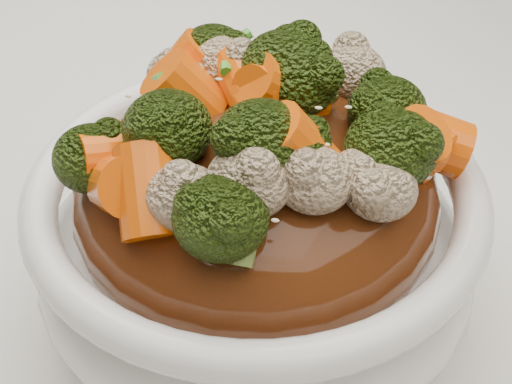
# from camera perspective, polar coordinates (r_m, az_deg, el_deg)

# --- Properties ---
(tablecloth) EXTENTS (1.20, 0.80, 0.04)m
(tablecloth) POSITION_cam_1_polar(r_m,az_deg,el_deg) (0.46, 1.39, -5.91)
(tablecloth) COLOR white
(tablecloth) RESTS_ON dining_table
(bowl) EXTENTS (0.25, 0.25, 0.08)m
(bowl) POSITION_cam_1_polar(r_m,az_deg,el_deg) (0.39, 0.00, -3.67)
(bowl) COLOR white
(bowl) RESTS_ON tablecloth
(sauce_base) EXTENTS (0.20, 0.20, 0.09)m
(sauce_base) POSITION_cam_1_polar(r_m,az_deg,el_deg) (0.37, 0.00, -0.36)
(sauce_base) COLOR #4E230D
(sauce_base) RESTS_ON bowl
(carrots) EXTENTS (0.20, 0.20, 0.05)m
(carrots) POSITION_cam_1_polar(r_m,az_deg,el_deg) (0.33, 0.00, 7.85)
(carrots) COLOR #F75F08
(carrots) RESTS_ON sauce_base
(broccoli) EXTENTS (0.20, 0.20, 0.04)m
(broccoli) POSITION_cam_1_polar(r_m,az_deg,el_deg) (0.33, 0.00, 7.71)
(broccoli) COLOR black
(broccoli) RESTS_ON sauce_base
(cauliflower) EXTENTS (0.20, 0.20, 0.04)m
(cauliflower) POSITION_cam_1_polar(r_m,az_deg,el_deg) (0.33, 0.00, 7.42)
(cauliflower) COLOR #D0B58E
(cauliflower) RESTS_ON sauce_base
(scallions) EXTENTS (0.15, 0.15, 0.02)m
(scallions) POSITION_cam_1_polar(r_m,az_deg,el_deg) (0.33, 0.00, 8.00)
(scallions) COLOR #409622
(scallions) RESTS_ON sauce_base
(sesame_seeds) EXTENTS (0.18, 0.18, 0.01)m
(sesame_seeds) POSITION_cam_1_polar(r_m,az_deg,el_deg) (0.33, 0.00, 8.00)
(sesame_seeds) COLOR beige
(sesame_seeds) RESTS_ON sauce_base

